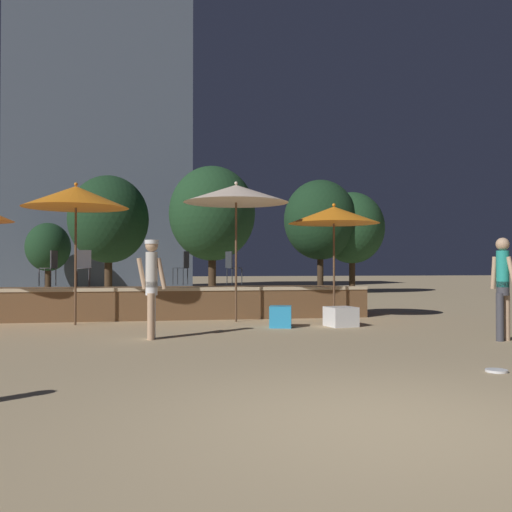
{
  "coord_description": "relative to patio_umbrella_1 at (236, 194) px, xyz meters",
  "views": [
    {
      "loc": [
        -1.88,
        -4.43,
        1.32
      ],
      "look_at": [
        0.0,
        6.34,
        1.48
      ],
      "focal_mm": 40.0,
      "sensor_mm": 36.0,
      "label": 1
    }
  ],
  "objects": [
    {
      "name": "person_3",
      "position": [
        -1.9,
        -2.79,
        -1.95
      ],
      "size": [
        0.54,
        0.3,
        1.76
      ],
      "rotation": [
        0.0,
        0.0,
        4.63
      ],
      "color": "white",
      "rests_on": "ground"
    },
    {
      "name": "patio_umbrella_2",
      "position": [
        -3.56,
        -0.09,
        -0.16
      ],
      "size": [
        2.29,
        2.29,
        3.12
      ],
      "color": "brown",
      "rests_on": "ground"
    },
    {
      "name": "patio_umbrella_1",
      "position": [
        0.0,
        0.0,
        0.0
      ],
      "size": [
        2.44,
        2.44,
        3.25
      ],
      "color": "brown",
      "rests_on": "ground"
    },
    {
      "name": "ground_plane",
      "position": [
        0.07,
        -8.61,
        -2.96
      ],
      "size": [
        120.0,
        120.0,
        0.0
      ],
      "primitive_type": "plane",
      "color": "tan"
    },
    {
      "name": "background_tree_3",
      "position": [
        0.17,
        7.56,
        0.21
      ],
      "size": [
        3.12,
        3.12,
        4.89
      ],
      "color": "#3D2B1C",
      "rests_on": "ground"
    },
    {
      "name": "cube_seat_0",
      "position": [
        0.76,
        -1.33,
        -2.73
      ],
      "size": [
        0.55,
        0.55,
        0.45
      ],
      "rotation": [
        0.0,
        0.0,
        -0.25
      ],
      "color": "#2D9EDB",
      "rests_on": "ground"
    },
    {
      "name": "frisbee_disc",
      "position": [
        2.3,
        -6.66,
        -2.94
      ],
      "size": [
        0.27,
        0.27,
        0.03
      ],
      "color": "white",
      "rests_on": "ground"
    },
    {
      "name": "cube_seat_1",
      "position": [
        2.07,
        -1.36,
        -2.75
      ],
      "size": [
        0.67,
        0.67,
        0.41
      ],
      "rotation": [
        0.0,
        0.0,
        0.19
      ],
      "color": "white",
      "rests_on": "ground"
    },
    {
      "name": "bistro_chair_1",
      "position": [
        -1.09,
        2.51,
        -1.63
      ],
      "size": [
        0.46,
        0.46,
        0.9
      ],
      "rotation": [
        0.0,
        0.0,
        4.25
      ],
      "color": "#2D3338",
      "rests_on": "wooden_deck"
    },
    {
      "name": "background_tree_1",
      "position": [
        -6.48,
        12.92,
        -0.89
      ],
      "size": [
        1.92,
        1.92,
        3.14
      ],
      "color": "#3D2B1C",
      "rests_on": "ground"
    },
    {
      "name": "bistro_chair_0",
      "position": [
        -4.46,
        2.15,
        -1.63
      ],
      "size": [
        0.43,
        0.42,
        0.9
      ],
      "rotation": [
        0.0,
        0.0,
        4.43
      ],
      "color": "#47474C",
      "rests_on": "wooden_deck"
    },
    {
      "name": "background_tree_2",
      "position": [
        -3.55,
        8.45,
        0.02
      ],
      "size": [
        2.92,
        2.92,
        4.59
      ],
      "color": "#3D2B1C",
      "rests_on": "ground"
    },
    {
      "name": "distant_building",
      "position": [
        -4.48,
        16.78,
        4.35
      ],
      "size": [
        8.75,
        4.72,
        14.62
      ],
      "color": "#4C5666",
      "rests_on": "ground"
    },
    {
      "name": "patio_umbrella_3",
      "position": [
        2.41,
        0.18,
        -0.44
      ],
      "size": [
        2.2,
        2.2,
        2.8
      ],
      "color": "brown",
      "rests_on": "ground"
    },
    {
      "name": "bistro_chair_3",
      "position": [
        -3.57,
        1.4,
        -1.63
      ],
      "size": [
        0.4,
        0.4,
        0.9
      ],
      "rotation": [
        0.0,
        0.0,
        0.04
      ],
      "color": "#47474C",
      "rests_on": "wooden_deck"
    },
    {
      "name": "person_2",
      "position": [
        4.1,
        -4.06,
        -1.97
      ],
      "size": [
        0.29,
        0.5,
        1.79
      ],
      "rotation": [
        0.0,
        0.0,
        3.54
      ],
      "color": "tan",
      "rests_on": "ground"
    },
    {
      "name": "wooden_deck",
      "position": [
        -1.88,
        2.04,
        -2.61
      ],
      "size": [
        10.53,
        3.09,
        0.78
      ],
      "color": "brown",
      "rests_on": "ground"
    },
    {
      "name": "background_tree_0",
      "position": [
        5.49,
        11.86,
        0.39
      ],
      "size": [
        3.29,
        3.29,
        5.16
      ],
      "color": "#3D2B1C",
      "rests_on": "ground"
    },
    {
      "name": "background_tree_4",
      "position": [
        7.12,
        12.19,
        0.06
      ],
      "size": [
        3.0,
        3.0,
        4.68
      ],
      "color": "#3D2B1C",
      "rests_on": "ground"
    },
    {
      "name": "bistro_chair_2",
      "position": [
        0.2,
        2.35,
        -1.63
      ],
      "size": [
        0.44,
        0.44,
        0.9
      ],
      "rotation": [
        0.0,
        0.0,
        1.92
      ],
      "color": "#2D3338",
      "rests_on": "wooden_deck"
    }
  ]
}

